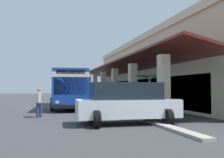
# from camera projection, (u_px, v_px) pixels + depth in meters

# --- Properties ---
(ground) EXTENTS (120.00, 120.00, 0.00)m
(ground) POSITION_uv_depth(u_px,v_px,m) (127.00, 105.00, 25.09)
(ground) COLOR #38383A
(curb_strip) EXTENTS (36.66, 0.50, 0.12)m
(curb_strip) POSITION_uv_depth(u_px,v_px,m) (97.00, 104.00, 25.51)
(curb_strip) COLOR #9E998E
(curb_strip) RESTS_ON ground
(plaza_building) EXTENTS (30.85, 14.47, 7.04)m
(plaza_building) POSITION_uv_depth(u_px,v_px,m) (180.00, 72.00, 28.06)
(plaza_building) COLOR #C6B793
(plaza_building) RESTS_ON ground
(transit_bus) EXTENTS (11.33, 3.20, 3.34)m
(transit_bus) POSITION_uv_depth(u_px,v_px,m) (68.00, 86.00, 22.37)
(transit_bus) COLOR #193D9E
(transit_bus) RESTS_ON ground
(parked_suv_white) EXTENTS (2.83, 4.87, 1.97)m
(parked_suv_white) POSITION_uv_depth(u_px,v_px,m) (127.00, 103.00, 11.81)
(parked_suv_white) COLOR silver
(parked_suv_white) RESTS_ON ground
(pedestrian) EXTENTS (0.69, 0.33, 1.72)m
(pedestrian) POSITION_uv_depth(u_px,v_px,m) (39.00, 101.00, 14.43)
(pedestrian) COLOR navy
(pedestrian) RESTS_ON ground
(potted_palm) EXTENTS (1.94, 1.90, 2.61)m
(potted_palm) POSITION_uv_depth(u_px,v_px,m) (150.00, 104.00, 15.74)
(potted_palm) COLOR brown
(potted_palm) RESTS_ON ground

